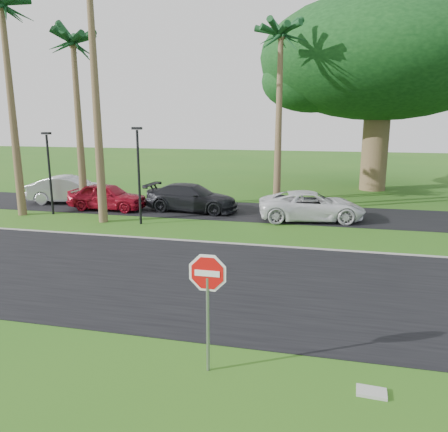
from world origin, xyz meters
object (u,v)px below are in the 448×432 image
Objects in this scene: car_dark at (192,198)px; car_minivan at (311,206)px; stop_sign_near at (208,289)px; car_red at (107,197)px; car_silver at (71,190)px.

car_dark reaches higher than car_minivan.
stop_sign_near is at bearing -157.33° from car_dark.
stop_sign_near reaches higher than car_red.
car_dark is 6.56m from car_minivan.
car_red and car_dark have the same top height.
stop_sign_near is 17.25m from car_red.
car_minivan is (6.52, -0.77, -0.02)m from car_dark.
car_minivan is at bearing -107.23° from car_silver.
car_minivan is (1.56, 14.16, -1.05)m from stop_sign_near.
car_silver reaches higher than car_minivan.
car_silver is 1.12× the size of car_red.
car_red is (3.10, -1.30, -0.06)m from car_silver.
car_silver is (-12.78, 15.54, -0.97)m from stop_sign_near.
car_dark is at bearing -106.22° from car_silver.
stop_sign_near is 20.15m from car_silver.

